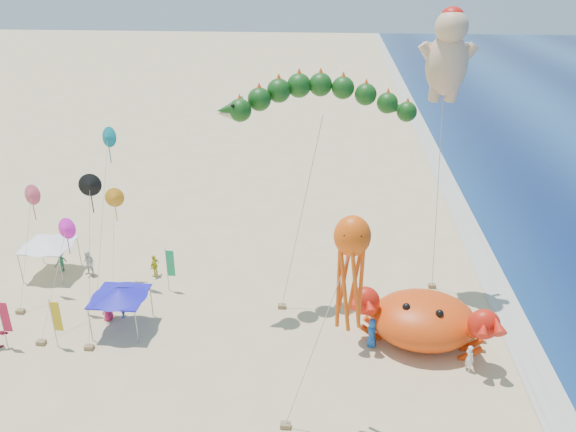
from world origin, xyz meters
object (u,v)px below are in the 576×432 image
object	(u,v)px
canopy_blue	(119,293)
canopy_white	(47,243)
dragon_kite	(320,105)
crab_inflatable	(424,319)
cherub_kite	(448,53)
octopus_kite	(350,264)

from	to	relation	value
canopy_blue	canopy_white	bearing A→B (deg)	141.05
dragon_kite	canopy_blue	size ratio (longest dim) A/B	4.26
crab_inflatable	canopy_white	bearing A→B (deg)	167.15
canopy_blue	dragon_kite	bearing A→B (deg)	22.71
cherub_kite	dragon_kite	bearing A→B (deg)	-162.86
octopus_kite	crab_inflatable	bearing A→B (deg)	55.87
cherub_kite	canopy_white	distance (m)	29.28
crab_inflatable	canopy_white	world-z (taller)	crab_inflatable
dragon_kite	octopus_kite	xyz separation A→B (m)	(1.77, -11.40, -4.08)
cherub_kite	canopy_white	xyz separation A→B (m)	(-26.18, -1.08, -13.05)
crab_inflatable	canopy_blue	distance (m)	17.89
cherub_kite	octopus_kite	xyz separation A→B (m)	(-5.54, -13.65, -6.76)
dragon_kite	octopus_kite	bearing A→B (deg)	-81.17
canopy_blue	canopy_white	xyz separation A→B (m)	(-7.39, 5.97, 0.00)
octopus_kite	canopy_blue	distance (m)	16.09
canopy_blue	octopus_kite	bearing A→B (deg)	-26.45
octopus_kite	canopy_blue	size ratio (longest dim) A/B	3.30
crab_inflatable	cherub_kite	size ratio (longest dim) A/B	0.45
crab_inflatable	cherub_kite	distance (m)	15.53
canopy_white	dragon_kite	bearing A→B (deg)	-3.54
dragon_kite	crab_inflatable	bearing A→B (deg)	-35.73
dragon_kite	canopy_white	distance (m)	21.57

